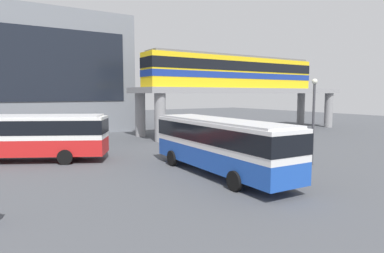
{
  "coord_description": "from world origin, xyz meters",
  "views": [
    {
      "loc": [
        -11.4,
        -16.82,
        4.7
      ],
      "look_at": [
        2.06,
        4.43,
        2.2
      ],
      "focal_mm": 31.38,
      "sensor_mm": 36.0,
      "label": 1
    }
  ],
  "objects": [
    {
      "name": "lamp_post",
      "position": [
        6.93,
        -2.67,
        3.37
      ],
      "size": [
        0.36,
        0.36,
        5.64
      ],
      "color": "#3F3F44",
      "rests_on": "ground_plane"
    },
    {
      "name": "bus_main",
      "position": [
        0.12,
        -1.57,
        1.99
      ],
      "size": [
        3.03,
        11.12,
        3.22
      ],
      "color": "#1E4CB2",
      "rests_on": "ground_plane"
    },
    {
      "name": "bicycle_silver",
      "position": [
        18.39,
        10.57,
        0.36
      ],
      "size": [
        1.79,
        0.14,
        1.04
      ],
      "color": "black",
      "rests_on": "ground_plane"
    },
    {
      "name": "bicycle_black",
      "position": [
        7.92,
        9.37,
        0.36
      ],
      "size": [
        1.79,
        0.07,
        1.04
      ],
      "color": "black",
      "rests_on": "ground_plane"
    },
    {
      "name": "train",
      "position": [
        14.57,
        14.6,
        7.27
      ],
      "size": [
        23.22,
        2.96,
        3.84
      ],
      "color": "yellow",
      "rests_on": "elevated_platform"
    },
    {
      "name": "ground_plane",
      "position": [
        0.0,
        10.0,
        0.0
      ],
      "size": [
        120.0,
        120.0,
        0.0
      ],
      "primitive_type": "plane",
      "color": "#47494F"
    },
    {
      "name": "elevated_platform",
      "position": [
        16.36,
        14.6,
        4.54
      ],
      "size": [
        28.46,
        6.35,
        5.3
      ],
      "color": "gray",
      "rests_on": "ground_plane"
    },
    {
      "name": "bus_secondary",
      "position": [
        -8.94,
        8.62,
        1.99
      ],
      "size": [
        10.92,
        7.47,
        3.22
      ],
      "color": "red",
      "rests_on": "ground_plane"
    },
    {
      "name": "bicycle_blue",
      "position": [
        10.27,
        10.18,
        0.36
      ],
      "size": [
        1.78,
        0.31,
        1.04
      ],
      "color": "black",
      "rests_on": "ground_plane"
    },
    {
      "name": "bicycle_green",
      "position": [
        14.65,
        8.83,
        0.36
      ],
      "size": [
        1.78,
        0.27,
        1.04
      ],
      "color": "black",
      "rests_on": "ground_plane"
    }
  ]
}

